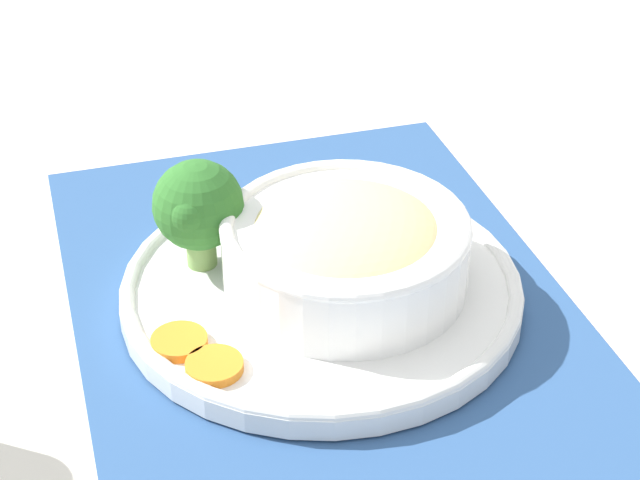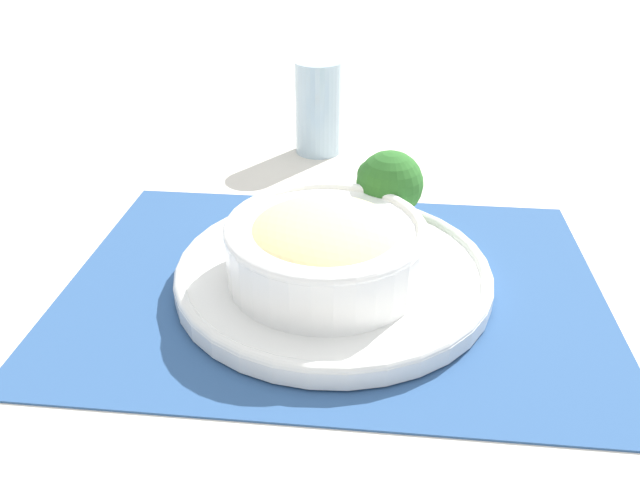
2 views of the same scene
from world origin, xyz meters
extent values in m
plane|color=beige|center=(0.00, 0.00, 0.00)|extent=(4.00, 4.00, 0.00)
cube|color=#2D5184|center=(0.00, 0.00, 0.00)|extent=(0.51, 0.38, 0.00)
cylinder|color=white|center=(0.00, 0.00, 0.01)|extent=(0.30, 0.30, 0.02)
torus|color=white|center=(0.00, 0.00, 0.02)|extent=(0.30, 0.30, 0.01)
cylinder|color=white|center=(-0.01, -0.02, 0.05)|extent=(0.18, 0.18, 0.05)
torus|color=white|center=(-0.01, -0.02, 0.07)|extent=(0.18, 0.18, 0.01)
ellipsoid|color=beige|center=(-0.01, -0.02, 0.06)|extent=(0.15, 0.15, 0.06)
cylinder|color=#84AD5B|center=(0.05, 0.08, 0.03)|extent=(0.02, 0.02, 0.03)
sphere|color=#2D6B28|center=(0.05, 0.08, 0.07)|extent=(0.07, 0.07, 0.07)
sphere|color=#2D6B28|center=(0.03, 0.09, 0.08)|extent=(0.03, 0.03, 0.03)
sphere|color=#2D6B28|center=(0.06, 0.07, 0.08)|extent=(0.03, 0.03, 0.03)
cylinder|color=orange|center=(-0.05, 0.11, 0.02)|extent=(0.04, 0.04, 0.01)
cylinder|color=orange|center=(-0.08, 0.09, 0.02)|extent=(0.04, 0.04, 0.01)
camera|label=1|loc=(-0.62, 0.16, 0.48)|focal=60.00mm
camera|label=2|loc=(0.06, -0.49, 0.33)|focal=35.00mm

